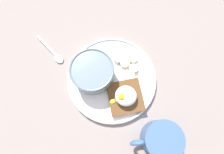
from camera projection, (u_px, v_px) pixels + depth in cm
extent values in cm
cube|color=gray|center=(112.00, 80.00, 53.84)|extent=(120.00, 120.00, 2.00)
cylinder|color=white|center=(112.00, 79.00, 52.39)|extent=(26.48, 26.48, 1.00)
torus|color=white|center=(112.00, 79.00, 51.62)|extent=(26.28, 26.28, 0.60)
cylinder|color=slate|center=(93.00, 71.00, 49.34)|extent=(11.93, 11.93, 6.09)
torus|color=slate|center=(92.00, 68.00, 46.40)|extent=(12.13, 12.13, 0.60)
cylinder|color=beige|center=(93.00, 72.00, 49.67)|extent=(10.53, 10.53, 5.01)
ellipsoid|color=beige|center=(92.00, 69.00, 47.44)|extent=(10.00, 10.00, 1.20)
ellipsoid|color=#9B6C4B|center=(88.00, 64.00, 47.50)|extent=(1.64, 1.69, 0.62)
ellipsoid|color=tan|center=(90.00, 71.00, 46.95)|extent=(1.76, 1.57, 0.64)
ellipsoid|color=#A97E5E|center=(91.00, 69.00, 47.14)|extent=(1.67, 1.74, 0.63)
ellipsoid|color=tan|center=(103.00, 75.00, 46.64)|extent=(1.23, 1.70, 0.68)
cube|color=brown|center=(125.00, 97.00, 48.98)|extent=(12.39, 12.39, 0.30)
cube|color=brown|center=(125.00, 97.00, 49.65)|extent=(12.15, 12.15, 1.59)
ellipsoid|color=white|center=(126.00, 96.00, 47.35)|extent=(5.95, 5.70, 3.17)
sphere|color=#FBAB21|center=(122.00, 97.00, 46.52)|extent=(2.17, 2.17, 2.17)
ellipsoid|color=#FBAB21|center=(113.00, 101.00, 48.34)|extent=(2.08, 1.90, 0.36)
cylinder|color=beige|center=(134.00, 69.00, 52.04)|extent=(3.54, 3.47, 1.49)
cylinder|color=#B5B493|center=(134.00, 68.00, 51.47)|extent=(0.63, 0.62, 0.18)
cylinder|color=beige|center=(129.00, 76.00, 51.65)|extent=(3.82, 3.83, 1.00)
cylinder|color=tan|center=(130.00, 75.00, 51.19)|extent=(0.69, 0.69, 0.13)
cylinder|color=beige|center=(125.00, 63.00, 52.53)|extent=(4.04, 4.03, 1.40)
cylinder|color=tan|center=(125.00, 63.00, 51.96)|extent=(0.72, 0.72, 0.16)
cylinder|color=#EDE6C4|center=(133.00, 59.00, 52.91)|extent=(3.35, 3.33, 1.31)
cylinder|color=#B9B398|center=(133.00, 58.00, 52.31)|extent=(0.60, 0.60, 0.13)
cylinder|color=#F4E4BE|center=(118.00, 58.00, 53.00)|extent=(4.44, 4.47, 1.45)
cylinder|color=#BEB194|center=(118.00, 57.00, 52.52)|extent=(0.79, 0.80, 0.20)
cylinder|color=#3E6094|center=(161.00, 139.00, 44.49)|extent=(9.46, 9.46, 8.20)
cylinder|color=#3C1E19|center=(164.00, 140.00, 41.48)|extent=(8.04, 8.04, 0.40)
torus|color=#3E6094|center=(139.00, 142.00, 43.88)|extent=(4.69, 2.41, 4.61)
cylinder|color=silver|center=(48.00, 47.00, 55.29)|extent=(9.15, 6.95, 0.80)
ellipsoid|color=silver|center=(59.00, 59.00, 54.26)|extent=(4.32, 4.06, 0.70)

